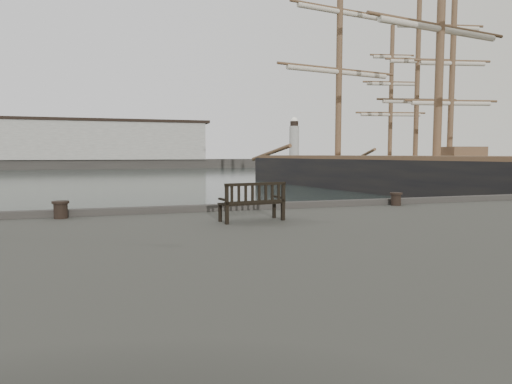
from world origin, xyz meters
TOP-DOWN VIEW (x-y plane):
  - ground at (0.00, 0.00)m, footprint 400.00×400.00m
  - breakwater at (-4.56, 92.00)m, footprint 140.00×9.50m
  - bench at (-1.49, -2.38)m, footprint 1.64×0.76m
  - bollard_left at (-5.96, -0.50)m, footprint 0.53×0.53m
  - bollard_right at (3.83, -0.50)m, footprint 0.41×0.41m
  - tall_ship_main at (19.80, 17.42)m, footprint 16.59×46.40m
  - tall_ship_far at (30.75, 34.85)m, footprint 12.21×29.82m

SIDE VIEW (x-z plane):
  - ground at x=0.00m, z-range 0.00..0.00m
  - tall_ship_far at x=30.75m, z-range -11.67..13.32m
  - tall_ship_main at x=19.80m, z-range -16.22..17.92m
  - bollard_right at x=3.83m, z-range 1.56..1.97m
  - bollard_left at x=-5.96m, z-range 1.56..2.00m
  - bench at x=-1.49m, z-range 1.40..2.31m
  - breakwater at x=-4.56m, z-range -1.80..10.40m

